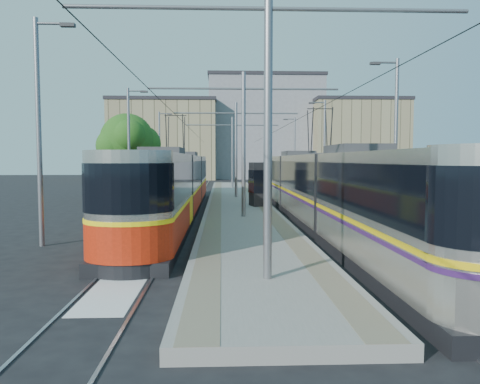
{
  "coord_description": "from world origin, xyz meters",
  "views": [
    {
      "loc": [
        -1.07,
        -14.8,
        3.1
      ],
      "look_at": [
        -0.23,
        6.6,
        1.6
      ],
      "focal_mm": 35.0,
      "sensor_mm": 36.0,
      "label": 1
    }
  ],
  "objects": [
    {
      "name": "street_lamps",
      "position": [
        -0.0,
        21.0,
        4.18
      ],
      "size": [
        15.18,
        38.22,
        8.0
      ],
      "color": "slate",
      "rests_on": "ground"
    },
    {
      "name": "tram_right",
      "position": [
        3.6,
        7.46,
        1.86
      ],
      "size": [
        2.43,
        31.26,
        5.5
      ],
      "color": "black",
      "rests_on": "ground"
    },
    {
      "name": "tram_left",
      "position": [
        -3.6,
        11.16,
        1.71
      ],
      "size": [
        2.43,
        28.31,
        5.5
      ],
      "color": "black",
      "rests_on": "ground"
    },
    {
      "name": "platform",
      "position": [
        0.0,
        17.0,
        0.15
      ],
      "size": [
        4.0,
        50.0,
        0.3
      ],
      "primitive_type": "cube",
      "color": "gray",
      "rests_on": "ground"
    },
    {
      "name": "ground",
      "position": [
        0.0,
        0.0,
        0.0
      ],
      "size": [
        160.0,
        160.0,
        0.0
      ],
      "primitive_type": "plane",
      "color": "black",
      "rests_on": "ground"
    },
    {
      "name": "building_left",
      "position": [
        -10.0,
        60.0,
        6.15
      ],
      "size": [
        16.32,
        12.24,
        12.28
      ],
      "color": "gray",
      "rests_on": "ground"
    },
    {
      "name": "catenary",
      "position": [
        0.0,
        14.15,
        4.52
      ],
      "size": [
        9.2,
        70.0,
        7.0
      ],
      "color": "slate",
      "rests_on": "platform"
    },
    {
      "name": "tree",
      "position": [
        -8.03,
        21.66,
        4.47
      ],
      "size": [
        4.55,
        4.2,
        6.6
      ],
      "color": "#382314",
      "rests_on": "ground"
    },
    {
      "name": "tactile_strip_left",
      "position": [
        -1.45,
        17.0,
        0.3
      ],
      "size": [
        0.7,
        50.0,
        0.01
      ],
      "primitive_type": "cube",
      "color": "gray",
      "rests_on": "platform"
    },
    {
      "name": "shelter",
      "position": [
        1.04,
        13.19,
        1.67
      ],
      "size": [
        0.97,
        1.32,
        2.62
      ],
      "rotation": [
        0.0,
        0.0,
        0.22
      ],
      "color": "black",
      "rests_on": "platform"
    },
    {
      "name": "tactile_strip_right",
      "position": [
        1.45,
        17.0,
        0.3
      ],
      "size": [
        0.7,
        50.0,
        0.01
      ],
      "primitive_type": "cube",
      "color": "gray",
      "rests_on": "platform"
    },
    {
      "name": "track_arrow",
      "position": [
        -3.6,
        -3.0,
        0.01
      ],
      "size": [
        1.2,
        5.0,
        0.01
      ],
      "primitive_type": "cube",
      "color": "silver",
      "rests_on": "ground"
    },
    {
      "name": "rails",
      "position": [
        0.0,
        17.0,
        0.02
      ],
      "size": [
        8.71,
        70.0,
        0.03
      ],
      "color": "gray",
      "rests_on": "ground"
    },
    {
      "name": "building_right",
      "position": [
        20.0,
        58.0,
        6.17
      ],
      "size": [
        14.28,
        10.2,
        12.32
      ],
      "color": "gray",
      "rests_on": "ground"
    },
    {
      "name": "building_centre",
      "position": [
        6.0,
        64.0,
        8.26
      ],
      "size": [
        18.36,
        14.28,
        16.5
      ],
      "color": "gray",
      "rests_on": "ground"
    }
  ]
}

